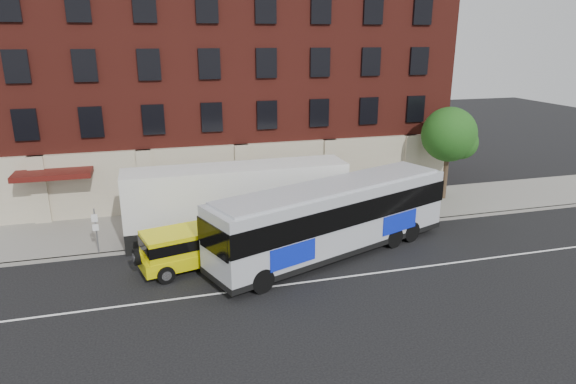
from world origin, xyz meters
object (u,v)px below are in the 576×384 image
object	(u,v)px
street_tree	(450,137)
city_bus	(334,216)
shipping_container	(238,202)
sign_pole	(96,229)
yellow_suv	(186,246)

from	to	relation	value
street_tree	city_bus	size ratio (longest dim) A/B	0.45
city_bus	shipping_container	size ratio (longest dim) A/B	1.14
shipping_container	city_bus	bearing A→B (deg)	-40.95
sign_pole	shipping_container	bearing A→B (deg)	5.47
street_tree	city_bus	distance (m)	12.42
sign_pole	street_tree	size ratio (longest dim) A/B	0.40
city_bus	yellow_suv	xyz separation A→B (m)	(-7.35, 0.23, -0.92)
yellow_suv	sign_pole	bearing A→B (deg)	147.15
city_bus	shipping_container	bearing A→B (deg)	139.05
sign_pole	city_bus	bearing A→B (deg)	-14.41
city_bus	yellow_suv	bearing A→B (deg)	178.21
sign_pole	yellow_suv	bearing A→B (deg)	-32.85
yellow_suv	shipping_container	bearing A→B (deg)	48.17
sign_pole	city_bus	world-z (taller)	city_bus
sign_pole	city_bus	distance (m)	12.00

